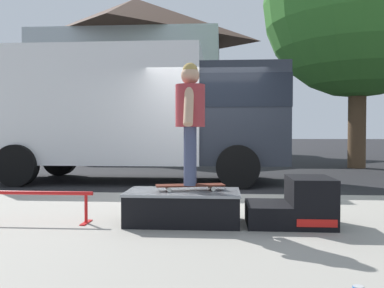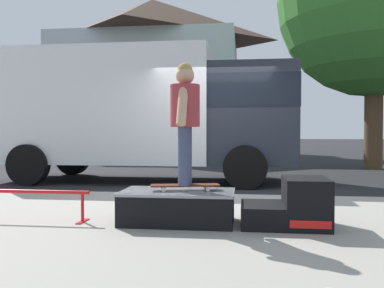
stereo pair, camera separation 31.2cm
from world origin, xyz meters
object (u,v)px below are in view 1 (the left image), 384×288
object	(u,v)px
kicker_ramp	(297,205)
skateboard	(190,186)
street_tree_main	(370,8)
box_truck	(137,109)
grind_rail	(35,199)
skate_box	(183,206)
skater_kid	(190,113)

from	to	relation	value
kicker_ramp	skateboard	xyz separation A→B (m)	(-1.19, 0.03, 0.20)
street_tree_main	box_truck	bearing A→B (deg)	-148.34
kicker_ramp	grind_rail	xyz separation A→B (m)	(-2.97, -0.08, 0.04)
street_tree_main	skate_box	bearing A→B (deg)	-119.52
kicker_ramp	skateboard	world-z (taller)	kicker_ramp
skateboard	street_tree_main	bearing A→B (deg)	60.78
skateboard	box_truck	bearing A→B (deg)	108.28
kicker_ramp	grind_rail	distance (m)	2.97
kicker_ramp	skater_kid	world-z (taller)	skater_kid
skate_box	street_tree_main	world-z (taller)	street_tree_main
kicker_ramp	box_truck	size ratio (longest dim) A/B	0.14
kicker_ramp	box_truck	distance (m)	5.90
skate_box	grind_rail	world-z (taller)	skate_box
skater_kid	street_tree_main	xyz separation A→B (m)	(5.10, 9.12, 3.80)
kicker_ramp	skateboard	distance (m)	1.21
box_truck	street_tree_main	xyz separation A→B (m)	(6.74, 4.16, 3.47)
box_truck	grind_rail	bearing A→B (deg)	-91.52
grind_rail	box_truck	size ratio (longest dim) A/B	0.20
grind_rail	skateboard	size ratio (longest dim) A/B	1.68
grind_rail	street_tree_main	bearing A→B (deg)	53.33
grind_rail	box_truck	distance (m)	5.25
kicker_ramp	grind_rail	bearing A→B (deg)	-178.38
skater_kid	street_tree_main	size ratio (longest dim) A/B	0.16
skateboard	box_truck	size ratio (longest dim) A/B	0.12
skater_kid	skate_box	bearing A→B (deg)	-159.42
kicker_ramp	skateboard	size ratio (longest dim) A/B	1.17
kicker_ramp	street_tree_main	distance (m)	11.06
skateboard	street_tree_main	size ratio (longest dim) A/B	0.10
skater_kid	street_tree_main	distance (m)	11.12
grind_rail	skateboard	bearing A→B (deg)	3.69
grind_rail	box_truck	bearing A→B (deg)	88.48
skater_kid	street_tree_main	bearing A→B (deg)	60.78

